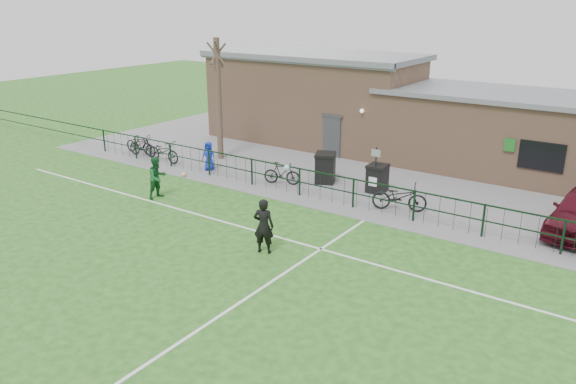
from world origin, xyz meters
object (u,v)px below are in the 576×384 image
Objects in this scene: bicycle_e at (399,197)px; spectator_child at (209,156)px; sign_post at (375,171)px; bicycle_a at (139,144)px; bicycle_d at (282,173)px; wheelie_bin_left at (325,169)px; outfield_player at (157,177)px; ball_ground at (184,174)px; bicycle_c at (163,151)px; bare_tree at (219,100)px; bicycle_b at (142,146)px; wheelie_bin_right at (377,179)px.

spectator_child is (-9.68, -0.12, 0.14)m from bicycle_e.
bicycle_a is at bearing -174.97° from sign_post.
wheelie_bin_left is at bearing -65.68° from bicycle_d.
outfield_player is at bearing 95.54° from bicycle_e.
sign_post reaches higher than bicycle_a.
spectator_child reaches higher than ball_ground.
sign_post reaches higher than bicycle_c.
bare_tree is 4.78m from bicycle_b.
ball_ground is at bearing -112.61° from bicycle_b.
bicycle_b is 1.08× the size of bicycle_d.
bicycle_c is at bearing -131.63° from bare_tree.
ball_ground is (2.58, -1.23, -0.45)m from bicycle_c.
bicycle_b is 1.29× the size of spectator_child.
wheelie_bin_right is 0.63× the size of outfield_player.
bare_tree is 3.15× the size of bicycle_a.
bare_tree is 3.66× the size of bicycle_d.
bicycle_c is (-10.85, -1.58, -0.46)m from sign_post.
ball_ground is at bearing -114.59° from bicycle_c.
bicycle_e is (5.57, -0.09, 0.05)m from bicycle_d.
wheelie_bin_left reaches higher than bicycle_c.
bicycle_e reaches higher than bicycle_a.
outfield_player is at bearing -72.57° from bare_tree.
bicycle_a is 0.64m from bicycle_b.
bicycle_a is 1.16× the size of bicycle_d.
spectator_child reaches higher than bicycle_c.
bicycle_b is 1.02× the size of outfield_player.
bicycle_b is at bearing -150.94° from bare_tree.
bicycle_e is 10.06m from ball_ground.
wheelie_bin_left reaches higher than bicycle_e.
bare_tree reaches higher than spectator_child.
bicycle_e is at bearing -58.10° from outfield_player.
bare_tree is at bearing 176.47° from sign_post.
bicycle_e is at bearing 9.05° from ball_ground.
ball_ground is at bearing -109.67° from bicycle_a.
bicycle_b is 0.85× the size of bicycle_e.
bicycle_d is (6.93, 0.43, -0.05)m from bicycle_c.
wheelie_bin_left reaches higher than ball_ground.
bicycle_a is (-10.61, -1.34, -0.12)m from wheelie_bin_left.
outfield_player reaches higher than bicycle_b.
wheelie_bin_right is 0.54m from sign_post.
spectator_child is at bearing -170.45° from sign_post.
ball_ground is at bearing -116.19° from spectator_child.
outfield_player is (3.77, -3.86, 0.30)m from bicycle_c.
bicycle_c is 5.41m from outfield_player.
spectator_child is at bearing -93.00° from bicycle_a.
sign_post is 12.64m from bicycle_b.
bicycle_d is (-1.41, -1.32, -0.13)m from wheelie_bin_left.
outfield_player is at bearing -131.03° from bicycle_b.
bicycle_e is (4.16, -1.41, -0.08)m from wheelie_bin_left.
bare_tree is 6.63m from outfield_player.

